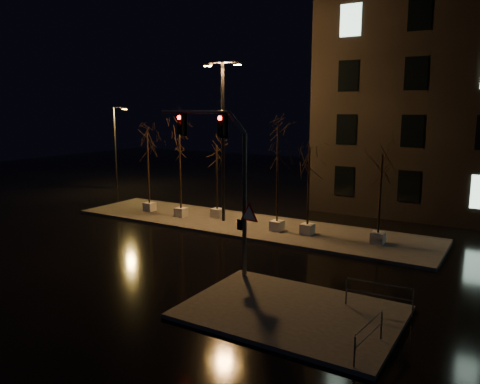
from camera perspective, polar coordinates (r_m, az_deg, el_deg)
The scene contains 14 objects.
ground at distance 22.80m, azimuth -7.35°, elevation -7.29°, with size 90.00×90.00×0.00m, color black.
median at distance 27.54m, azimuth 0.44°, elevation -4.00°, with size 22.00×5.00×0.15m, color #43403B.
sidewalk_corner at distance 16.24m, azimuth 6.23°, elevation -14.33°, with size 7.00×5.00×0.15m, color #43403B.
tree_0 at distance 30.87m, azimuth -11.19°, elevation 4.98°, with size 1.80×1.80×5.25m.
tree_1 at distance 28.87m, azimuth -7.37°, elevation 5.29°, with size 1.80×1.80×5.61m.
tree_2 at distance 28.53m, azimuth -2.85°, elevation 3.74°, with size 1.80×1.80×4.58m.
tree_3 at distance 25.27m, azimuth 4.64°, elevation 5.09°, with size 1.80×1.80×5.85m.
tree_4 at distance 24.80m, azimuth 8.40°, elevation 3.10°, with size 1.80×1.80×4.82m.
tree_5 at distance 23.86m, azimuth 16.84°, elevation 2.08°, with size 1.80×1.80×4.58m.
traffic_signal_mast at distance 18.78m, azimuth -2.02°, elevation 3.03°, with size 5.35×0.80×6.57m.
streetlight_main at distance 27.47m, azimuth -2.10°, elevation 7.44°, with size 2.32×0.64×9.29m.
streetlight_far at distance 41.41m, azimuth -14.87°, elevation 5.66°, with size 1.35×0.54×6.96m.
guard_rail_a at distance 16.50m, azimuth 16.57°, elevation -11.66°, with size 2.22×0.18×0.96m.
guard_rail_b at distance 13.83m, azimuth 15.45°, elevation -16.17°, with size 0.25×1.90×0.91m.
Camera 1 is at (13.65, -16.96, 6.76)m, focal length 35.00 mm.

